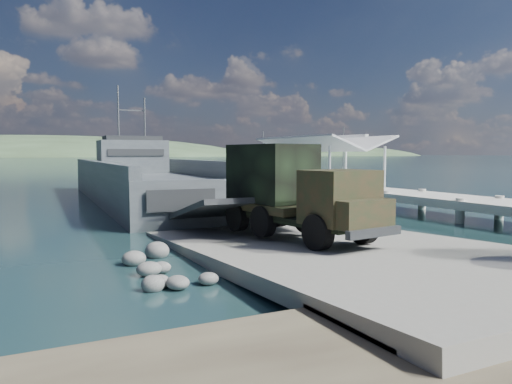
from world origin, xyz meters
name	(u,v)px	position (x,y,z in m)	size (l,w,h in m)	color
ground	(331,255)	(0.00, 0.00, 0.00)	(1400.00, 1400.00, 0.00)	#1C3E43
boat_ramp	(347,254)	(0.00, -1.00, 0.25)	(10.00, 18.00, 0.50)	gray
shoreline_rocks	(168,270)	(-6.20, 0.50, 0.00)	(3.20, 5.60, 0.90)	#60605D
distant_headlands	(68,157)	(50.00, 560.00, 0.00)	(1000.00, 240.00, 48.00)	#374B2F
pier	(329,180)	(13.00, 18.77, 1.60)	(6.40, 44.00, 6.10)	#BAB9AE
landing_craft	(157,189)	(0.10, 24.54, 0.94)	(11.47, 38.93, 11.44)	#454E51
military_truck	(292,191)	(-0.59, 1.92, 2.35)	(3.50, 8.28, 3.72)	black
soldier	(309,221)	(-1.16, -0.24, 1.41)	(0.66, 0.43, 1.81)	#22301B
sailboat_near	(343,187)	(20.24, 26.51, 0.36)	(2.44, 5.75, 6.79)	silver
sailboat_far	(264,182)	(17.13, 38.33, 0.36)	(2.64, 5.70, 6.70)	silver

